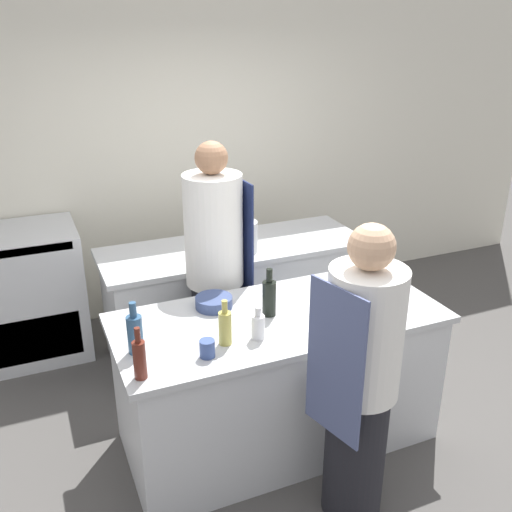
% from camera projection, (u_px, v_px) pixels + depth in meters
% --- Properties ---
extents(ground_plane, '(16.00, 16.00, 0.00)m').
position_uv_depth(ground_plane, '(277.00, 435.00, 3.74)').
color(ground_plane, '#4C4947').
extents(wall_back, '(8.00, 0.06, 2.80)m').
position_uv_depth(wall_back, '(177.00, 158.00, 5.01)').
color(wall_back, silver).
rests_on(wall_back, ground_plane).
extents(prep_counter, '(1.97, 0.88, 0.89)m').
position_uv_depth(prep_counter, '(278.00, 378.00, 3.57)').
color(prep_counter, silver).
rests_on(prep_counter, ground_plane).
extents(pass_counter, '(2.08, 0.74, 0.89)m').
position_uv_depth(pass_counter, '(235.00, 296.00, 4.63)').
color(pass_counter, silver).
rests_on(pass_counter, ground_plane).
extents(oven_range, '(0.80, 0.70, 1.05)m').
position_uv_depth(oven_range, '(31.00, 293.00, 4.51)').
color(oven_range, silver).
rests_on(oven_range, ground_plane).
extents(chef_at_prep_near, '(0.43, 0.42, 1.67)m').
position_uv_depth(chef_at_prep_near, '(360.00, 381.00, 2.88)').
color(chef_at_prep_near, black).
rests_on(chef_at_prep_near, ground_plane).
extents(chef_at_stove, '(0.42, 0.40, 1.82)m').
position_uv_depth(chef_at_stove, '(215.00, 273.00, 3.94)').
color(chef_at_stove, black).
rests_on(chef_at_stove, ground_plane).
extents(bottle_olive_oil, '(0.08, 0.08, 0.19)m').
position_uv_depth(bottle_olive_oil, '(258.00, 326.00, 3.12)').
color(bottle_olive_oil, silver).
rests_on(bottle_olive_oil, prep_counter).
extents(bottle_vinegar, '(0.06, 0.06, 0.28)m').
position_uv_depth(bottle_vinegar, '(140.00, 358.00, 2.76)').
color(bottle_vinegar, '#5B2319').
rests_on(bottle_vinegar, prep_counter).
extents(bottle_wine, '(0.07, 0.07, 0.26)m').
position_uv_depth(bottle_wine, '(225.00, 327.00, 3.06)').
color(bottle_wine, '#B2A84C').
rests_on(bottle_wine, prep_counter).
extents(bottle_cooking_oil, '(0.06, 0.06, 0.26)m').
position_uv_depth(bottle_cooking_oil, '(348.00, 278.00, 3.64)').
color(bottle_cooking_oil, '#19471E').
rests_on(bottle_cooking_oil, prep_counter).
extents(bottle_sauce, '(0.08, 0.08, 0.29)m').
position_uv_depth(bottle_sauce, '(135.00, 333.00, 2.97)').
color(bottle_sauce, '#2D5175').
rests_on(bottle_sauce, prep_counter).
extents(bottle_water, '(0.08, 0.08, 0.30)m').
position_uv_depth(bottle_water, '(269.00, 297.00, 3.36)').
color(bottle_water, black).
rests_on(bottle_water, prep_counter).
extents(bowl_mixing_large, '(0.23, 0.23, 0.07)m').
position_uv_depth(bowl_mixing_large, '(214.00, 302.00, 3.48)').
color(bowl_mixing_large, navy).
rests_on(bowl_mixing_large, prep_counter).
extents(bowl_prep_small, '(0.22, 0.22, 0.07)m').
position_uv_depth(bowl_prep_small, '(343.00, 304.00, 3.46)').
color(bowl_prep_small, tan).
rests_on(bowl_prep_small, prep_counter).
extents(cup, '(0.08, 0.08, 0.10)m').
position_uv_depth(cup, '(207.00, 348.00, 2.96)').
color(cup, '#33477F').
rests_on(cup, prep_counter).
extents(cutting_board, '(0.36, 0.19, 0.01)m').
position_uv_depth(cutting_board, '(370.00, 281.00, 3.83)').
color(cutting_board, olive).
rests_on(cutting_board, prep_counter).
extents(stockpot, '(0.23, 0.23, 0.24)m').
position_uv_depth(stockpot, '(243.00, 237.00, 4.30)').
color(stockpot, silver).
rests_on(stockpot, pass_counter).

